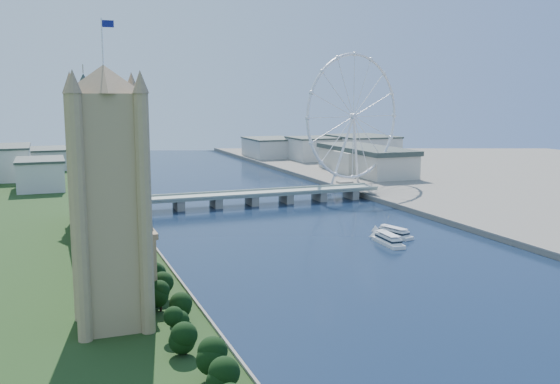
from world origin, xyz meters
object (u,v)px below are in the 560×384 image
victoria_tower (109,190)px  london_eye (353,117)px  tour_boat_near (388,244)px  tour_boat_far (394,237)px

victoria_tower → london_eye: bearing=49.6°
victoria_tower → tour_boat_near: 197.04m
tour_boat_near → tour_boat_far: (13.77, 16.37, 0.00)m
london_eye → tour_boat_far: london_eye is taller
tour_boat_near → london_eye: bearing=71.1°
victoria_tower → london_eye: 393.99m
london_eye → tour_boat_near: (-86.50, -213.64, -67.52)m
tour_boat_far → london_eye: bearing=54.8°
london_eye → tour_boat_near: bearing=-112.0°
london_eye → tour_boat_near: 240.17m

